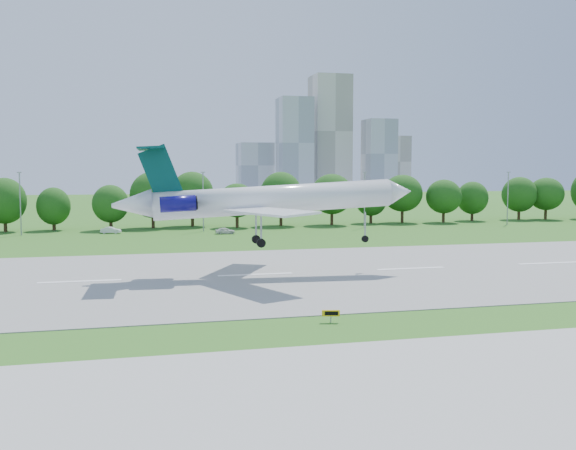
# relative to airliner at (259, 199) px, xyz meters

# --- Properties ---
(ground) EXTENTS (600.00, 600.00, 0.00)m
(ground) POSITION_rel_airliner_xyz_m (19.50, -25.08, -9.08)
(ground) COLOR #2D6119
(ground) RESTS_ON ground
(runway) EXTENTS (400.00, 45.00, 0.08)m
(runway) POSITION_rel_airliner_xyz_m (19.50, -0.08, -9.04)
(runway) COLOR gray
(runway) RESTS_ON ground
(tree_line) EXTENTS (288.40, 8.40, 10.40)m
(tree_line) POSITION_rel_airliner_xyz_m (19.50, 66.92, -2.89)
(tree_line) COLOR #382314
(tree_line) RESTS_ON ground
(light_poles) EXTENTS (175.90, 0.25, 12.19)m
(light_poles) POSITION_rel_airliner_xyz_m (17.00, 56.92, -2.74)
(light_poles) COLOR gray
(light_poles) RESTS_ON ground
(skyline) EXTENTS (127.00, 52.00, 80.00)m
(skyline) POSITION_rel_airliner_xyz_m (119.66, 365.53, 21.38)
(skyline) COLOR #B2B2B7
(skyline) RESTS_ON ground
(airliner) EXTENTS (36.19, 26.33, 11.95)m
(airliner) POSITION_rel_airliner_xyz_m (0.00, 0.00, 0.00)
(airliner) COLOR white
(airliner) RESTS_ON ground
(taxi_sign_left) EXTENTS (1.47, 0.51, 1.03)m
(taxi_sign_left) POSITION_rel_airliner_xyz_m (1.04, -25.03, -8.32)
(taxi_sign_left) COLOR gray
(taxi_sign_left) RESTS_ON ground
(service_vehicle_a) EXTENTS (4.11, 2.16, 1.29)m
(service_vehicle_a) POSITION_rel_airliner_xyz_m (-18.88, 56.80, -8.44)
(service_vehicle_a) COLOR silver
(service_vehicle_a) RESTS_ON ground
(service_vehicle_b) EXTENTS (3.87, 1.68, 1.30)m
(service_vehicle_b) POSITION_rel_airliner_xyz_m (3.02, 50.38, -8.43)
(service_vehicle_b) COLOR silver
(service_vehicle_b) RESTS_ON ground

